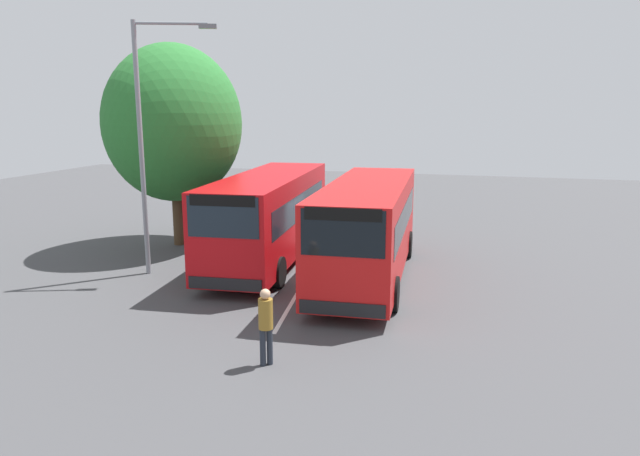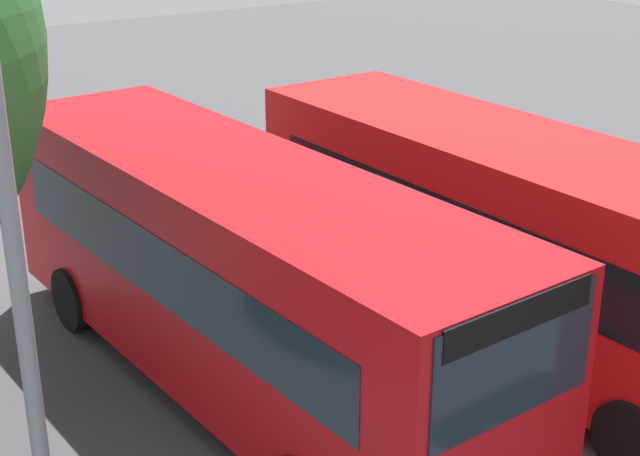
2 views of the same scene
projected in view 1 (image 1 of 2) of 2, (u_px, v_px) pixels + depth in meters
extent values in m
plane|color=#424244|center=(311.00, 270.00, 20.28)|extent=(61.78, 61.78, 0.00)
cube|color=#B70C11|center=(269.00, 214.00, 21.07)|extent=(9.61, 3.20, 2.83)
cube|color=#19232D|center=(223.00, 217.00, 16.42)|extent=(0.30, 2.12, 1.19)
cube|color=#19232D|center=(300.00, 206.00, 20.79)|extent=(7.91, 0.75, 0.91)
cube|color=#19232D|center=(238.00, 204.00, 21.22)|extent=(7.91, 0.75, 0.91)
cube|color=black|center=(222.00, 201.00, 16.30)|extent=(0.26, 1.93, 0.32)
cube|color=black|center=(225.00, 284.00, 16.79)|extent=(0.29, 2.22, 0.36)
cylinder|color=black|center=(279.00, 272.00, 18.22)|extent=(1.02, 0.36, 1.00)
cylinder|color=black|center=(209.00, 268.00, 18.64)|extent=(1.02, 0.36, 1.00)
cylinder|color=black|center=(316.00, 232.00, 24.02)|extent=(1.02, 0.36, 1.00)
cylinder|color=black|center=(263.00, 230.00, 24.45)|extent=(1.02, 0.36, 1.00)
cube|color=red|center=(368.00, 226.00, 18.98)|extent=(9.57, 2.98, 2.83)
cube|color=black|center=(343.00, 233.00, 14.34)|extent=(0.25, 2.13, 1.19)
cube|color=black|center=(404.00, 217.00, 18.66)|extent=(7.92, 0.56, 0.91)
cube|color=black|center=(332.00, 214.00, 19.15)|extent=(7.92, 0.56, 0.91)
cube|color=black|center=(343.00, 214.00, 14.23)|extent=(0.22, 1.93, 0.32)
cube|color=black|center=(342.00, 309.00, 14.72)|extent=(0.23, 2.22, 0.36)
cylinder|color=black|center=(393.00, 294.00, 16.11)|extent=(1.01, 0.34, 1.00)
cylinder|color=black|center=(313.00, 288.00, 16.58)|extent=(1.01, 0.34, 1.00)
cylinder|color=black|center=(408.00, 244.00, 21.89)|extent=(1.01, 0.34, 1.00)
cylinder|color=black|center=(348.00, 241.00, 22.36)|extent=(1.01, 0.34, 1.00)
cylinder|color=#232833|center=(263.00, 347.00, 12.71)|extent=(0.13, 0.13, 0.85)
cylinder|color=#232833|center=(270.00, 346.00, 12.78)|extent=(0.13, 0.13, 0.85)
cylinder|color=olive|center=(266.00, 314.00, 12.59)|extent=(0.45, 0.45, 0.67)
sphere|color=tan|center=(265.00, 294.00, 12.50)|extent=(0.23, 0.23, 0.23)
cylinder|color=gray|center=(141.00, 152.00, 19.04)|extent=(0.16, 0.16, 8.26)
cylinder|color=gray|center=(171.00, 23.00, 18.30)|extent=(0.88, 2.21, 0.10)
cube|color=slate|center=(208.00, 26.00, 18.40)|extent=(0.38, 0.59, 0.14)
cylinder|color=#4C3823|center=(178.00, 212.00, 23.79)|extent=(0.44, 0.44, 2.73)
ellipsoid|color=#28702D|center=(174.00, 123.00, 23.06)|extent=(5.89, 5.30, 6.19)
cube|color=silver|center=(311.00, 270.00, 20.28)|extent=(11.72, 1.64, 0.01)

